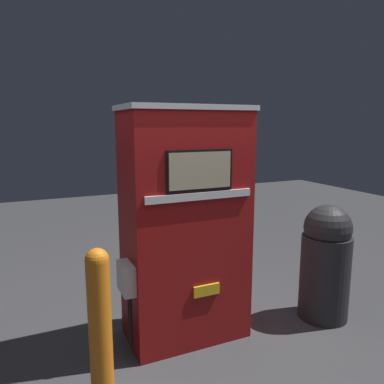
% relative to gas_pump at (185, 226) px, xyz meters
% --- Properties ---
extents(ground_plane, '(14.00, 14.00, 0.00)m').
position_rel_gas_pump_xyz_m(ground_plane, '(0.00, -0.27, -0.96)').
color(ground_plane, '#38383A').
extents(gas_pump, '(1.08, 0.58, 1.92)m').
position_rel_gas_pump_xyz_m(gas_pump, '(0.00, 0.00, 0.00)').
color(gas_pump, maroon).
rests_on(gas_pump, ground_plane).
extents(safety_bollard, '(0.15, 0.15, 1.02)m').
position_rel_gas_pump_xyz_m(safety_bollard, '(-0.79, -0.46, -0.42)').
color(safety_bollard, orange).
rests_on(safety_bollard, ground_plane).
extents(trash_bin, '(0.45, 0.45, 1.07)m').
position_rel_gas_pump_xyz_m(trash_bin, '(1.29, -0.26, -0.42)').
color(trash_bin, '#232326').
rests_on(trash_bin, ground_plane).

